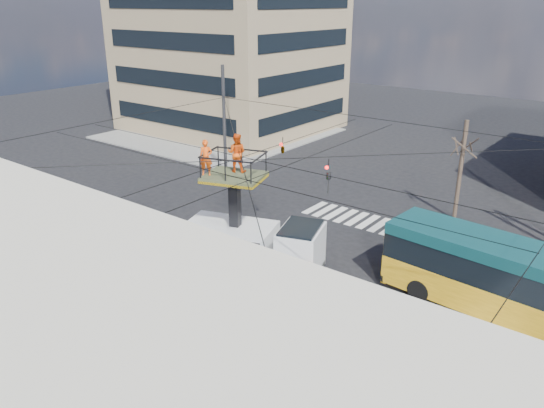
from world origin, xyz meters
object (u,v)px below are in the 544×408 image
(traffic_cone, at_px, (93,259))
(flagger, at_px, (309,281))
(city_bus, at_px, (537,290))
(utility_truck, at_px, (251,232))
(worker_ground, at_px, (129,228))

(traffic_cone, relative_size, flagger, 0.44)
(city_bus, distance_m, traffic_cone, 19.82)
(utility_truck, bearing_deg, traffic_cone, -165.54)
(worker_ground, bearing_deg, city_bus, -90.40)
(traffic_cone, xyz_separation_m, flagger, (10.02, 4.01, 0.47))
(traffic_cone, xyz_separation_m, worker_ground, (-0.49, 2.63, 0.64))
(worker_ground, height_order, flagger, worker_ground)
(worker_ground, relative_size, flagger, 1.21)
(traffic_cone, relative_size, worker_ground, 0.37)
(city_bus, xyz_separation_m, flagger, (-8.28, -3.48, -0.89))
(worker_ground, distance_m, flagger, 10.60)
(city_bus, xyz_separation_m, worker_ground, (-18.79, -4.86, -0.71))
(city_bus, bearing_deg, flagger, -152.09)
(utility_truck, height_order, worker_ground, utility_truck)
(utility_truck, relative_size, city_bus, 0.59)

